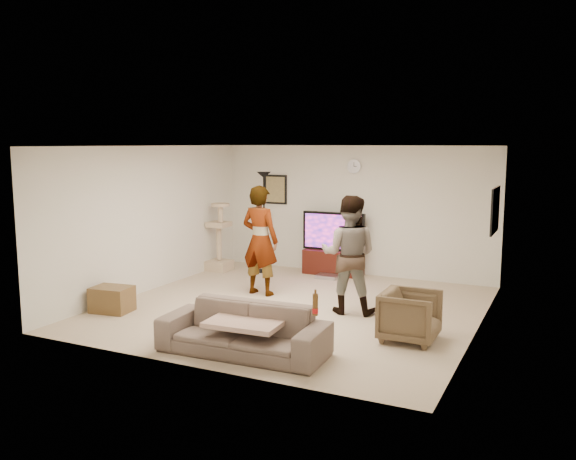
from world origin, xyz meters
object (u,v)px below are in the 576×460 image
at_px(person_left, 260,240).
at_px(beer_bottle, 315,305).
at_px(tv, 334,231).
at_px(cat_tree, 219,237).
at_px(side_table, 112,299).
at_px(armchair, 410,316).
at_px(floor_lamp, 264,222).
at_px(person_right, 349,255).
at_px(tv_stand, 333,262).
at_px(sofa, 243,330).

distance_m(person_left, beer_bottle, 3.39).
bearing_deg(tv, beer_bottle, -71.03).
height_order(cat_tree, side_table, cat_tree).
distance_m(person_left, armchair, 3.22).
bearing_deg(floor_lamp, person_left, -64.12).
relative_size(cat_tree, person_left, 0.74).
relative_size(floor_lamp, person_left, 1.07).
distance_m(floor_lamp, beer_bottle, 5.15).
distance_m(person_right, side_table, 3.66).
relative_size(tv, beer_bottle, 5.04).
bearing_deg(person_right, person_left, -22.37).
bearing_deg(person_right, tv, -73.48).
height_order(tv_stand, side_table, tv_stand).
distance_m(floor_lamp, armchair, 4.72).
bearing_deg(tv, floor_lamp, -164.17).
distance_m(tv_stand, tv, 0.61).
distance_m(sofa, beer_bottle, 1.04).
bearing_deg(floor_lamp, armchair, -38.21).
height_order(tv_stand, cat_tree, cat_tree).
bearing_deg(floor_lamp, side_table, -101.96).
relative_size(tv, person_left, 0.68).
bearing_deg(sofa, cat_tree, 123.17).
xyz_separation_m(tv, cat_tree, (-2.20, -0.66, -0.16)).
relative_size(floor_lamp, armchair, 2.74).
bearing_deg(sofa, floor_lamp, 112.34).
bearing_deg(person_right, beer_bottle, 90.64).
bearing_deg(armchair, floor_lamp, 51.57).
height_order(person_left, person_right, person_left).
distance_m(cat_tree, side_table, 3.28).
height_order(person_left, sofa, person_left).
bearing_deg(beer_bottle, tv_stand, 108.97).
distance_m(cat_tree, sofa, 4.89).
relative_size(tv_stand, cat_tree, 0.83).
distance_m(cat_tree, beer_bottle, 5.48).
height_order(tv, cat_tree, cat_tree).
bearing_deg(person_left, cat_tree, -33.57).
xyz_separation_m(sofa, armchair, (1.71, 1.35, 0.03)).
xyz_separation_m(tv_stand, armchair, (2.35, -3.27, 0.09)).
relative_size(tv, person_right, 0.71).
height_order(floor_lamp, sofa, floor_lamp).
height_order(sofa, side_table, sofa).
distance_m(armchair, side_table, 4.47).
bearing_deg(cat_tree, person_left, -38.68).
bearing_deg(sofa, person_left, 111.73).
height_order(person_left, beer_bottle, person_left).
xyz_separation_m(floor_lamp, sofa, (1.97, -4.24, -0.69)).
bearing_deg(tv, person_left, -105.33).
height_order(person_right, side_table, person_right).
bearing_deg(beer_bottle, side_table, 168.99).
bearing_deg(cat_tree, sofa, -54.28).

